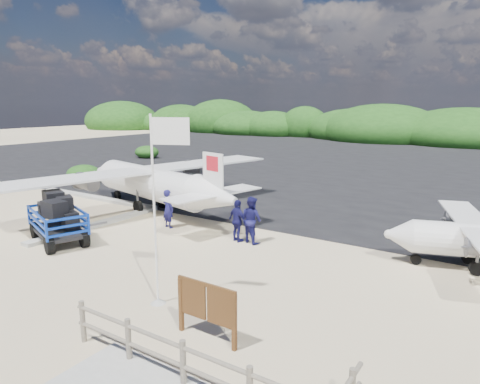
{
  "coord_description": "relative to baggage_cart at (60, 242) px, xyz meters",
  "views": [
    {
      "loc": [
        10.91,
        -10.57,
        5.41
      ],
      "look_at": [
        1.01,
        4.7,
        1.61
      ],
      "focal_mm": 32.0,
      "sensor_mm": 36.0,
      "label": 1
    }
  ],
  "objects": [
    {
      "name": "crew_c",
      "position": [
        5.83,
        3.96,
        0.85
      ],
      "size": [
        1.08,
        0.72,
        1.7
      ],
      "primitive_type": "imported",
      "rotation": [
        0.0,
        0.0,
        2.81
      ],
      "color": "#16154F",
      "rests_on": "ground"
    },
    {
      "name": "signboard",
      "position": [
        9.2,
        -2.47,
        0.0
      ],
      "size": [
        1.76,
        0.19,
        1.45
      ],
      "primitive_type": null,
      "rotation": [
        0.0,
        0.0,
        -0.01
      ],
      "color": "#583619",
      "rests_on": "ground"
    },
    {
      "name": "ground",
      "position": [
        3.86,
        0.93,
        0.0
      ],
      "size": [
        160.0,
        160.0,
        0.0
      ],
      "primitive_type": "plane",
      "color": "beige"
    },
    {
      "name": "crew_a",
      "position": [
        2.2,
        3.92,
        0.86
      ],
      "size": [
        0.69,
        0.52,
        1.71
      ],
      "primitive_type": "imported",
      "rotation": [
        0.0,
        0.0,
        2.94
      ],
      "color": "#16154F",
      "rests_on": "ground"
    },
    {
      "name": "baggage_cart",
      "position": [
        0.0,
        0.0,
        0.0
      ],
      "size": [
        3.64,
        2.81,
        1.6
      ],
      "primitive_type": null,
      "rotation": [
        0.0,
        0.0,
        -0.35
      ],
      "color": "#0B35B2",
      "rests_on": "ground"
    },
    {
      "name": "crew_b",
      "position": [
        6.35,
        4.16,
        0.93
      ],
      "size": [
        1.06,
        0.92,
        1.85
      ],
      "primitive_type": "imported",
      "rotation": [
        0.0,
        0.0,
        2.86
      ],
      "color": "#16154F",
      "rests_on": "ground"
    },
    {
      "name": "vegetation_band",
      "position": [
        3.86,
        55.93,
        0.0
      ],
      "size": [
        124.0,
        8.0,
        4.4
      ],
      "primitive_type": null,
      "color": "#B2B2B2",
      "rests_on": "ground"
    },
    {
      "name": "lagoon",
      "position": [
        -5.14,
        2.43,
        0.0
      ],
      "size": [
        9.0,
        7.0,
        0.4
      ],
      "primitive_type": null,
      "color": "#B2B2B2",
      "rests_on": "ground"
    },
    {
      "name": "asphalt_apron",
      "position": [
        3.86,
        30.93,
        0.0
      ],
      "size": [
        90.0,
        50.0,
        0.04
      ],
      "primitive_type": null,
      "color": "#B2B2B2",
      "rests_on": "ground"
    },
    {
      "name": "aircraft_small",
      "position": [
        -6.68,
        35.96,
        0.0
      ],
      "size": [
        7.81,
        7.81,
        2.24
      ],
      "primitive_type": null,
      "rotation": [
        0.0,
        0.0,
        3.45
      ],
      "color": "#B2B2B2",
      "rests_on": "ground"
    },
    {
      "name": "flagpole",
      "position": [
        6.94,
        -1.72,
        0.0
      ],
      "size": [
        1.11,
        0.76,
        5.15
      ],
      "primitive_type": null,
      "rotation": [
        0.0,
        0.0,
        0.36
      ],
      "color": "white",
      "rests_on": "ground"
    }
  ]
}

